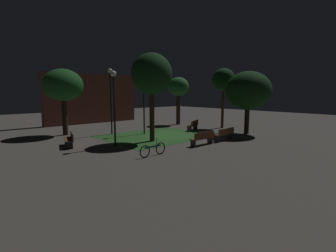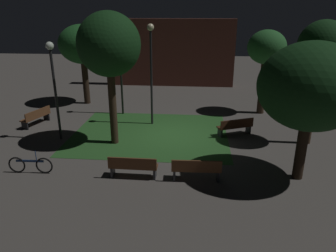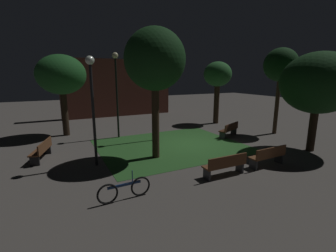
{
  "view_description": "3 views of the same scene",
  "coord_description": "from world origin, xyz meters",
  "px_view_note": "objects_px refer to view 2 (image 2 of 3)",
  "views": [
    {
      "loc": [
        -12.98,
        -14.26,
        3.29
      ],
      "look_at": [
        0.03,
        0.28,
        0.66
      ],
      "focal_mm": 26.42,
      "sensor_mm": 36.0,
      "label": 1
    },
    {
      "loc": [
        1.05,
        -14.59,
        5.87
      ],
      "look_at": [
        -0.21,
        -0.53,
        0.71
      ],
      "focal_mm": 33.73,
      "sensor_mm": 36.0,
      "label": 2
    },
    {
      "loc": [
        -6.97,
        -11.01,
        3.85
      ],
      "look_at": [
        -1.18,
        0.58,
        1.05
      ],
      "focal_mm": 25.27,
      "sensor_mm": 36.0,
      "label": 3
    }
  ],
  "objects_px": {
    "bench_front_left": "(196,169)",
    "tree_right_canopy": "(323,47)",
    "bench_by_lamp": "(133,166)",
    "bench_back_row": "(235,126)",
    "bench_near_trees": "(37,116)",
    "lamp_post_near_wall": "(120,56)",
    "bicycle": "(30,165)",
    "lamp_post_plaza_west": "(151,59)",
    "lamp_post_path_center": "(53,75)",
    "tree_near_wall": "(311,87)",
    "tree_left_canopy": "(82,45)",
    "tree_tall_center": "(266,50)",
    "tree_back_left": "(109,46)"
  },
  "relations": [
    {
      "from": "bench_front_left",
      "to": "tree_right_canopy",
      "type": "height_order",
      "value": "tree_right_canopy"
    },
    {
      "from": "bench_back_row",
      "to": "tree_back_left",
      "type": "distance_m",
      "value": 7.16
    },
    {
      "from": "tree_near_wall",
      "to": "lamp_post_near_wall",
      "type": "distance_m",
      "value": 10.86
    },
    {
      "from": "tree_tall_center",
      "to": "tree_back_left",
      "type": "distance_m",
      "value": 9.41
    },
    {
      "from": "bench_near_trees",
      "to": "tree_tall_center",
      "type": "distance_m",
      "value": 13.37
    },
    {
      "from": "tree_back_left",
      "to": "bench_near_trees",
      "type": "bearing_deg",
      "value": 156.81
    },
    {
      "from": "tree_near_wall",
      "to": "lamp_post_path_center",
      "type": "relative_size",
      "value": 1.08
    },
    {
      "from": "bench_by_lamp",
      "to": "lamp_post_path_center",
      "type": "bearing_deg",
      "value": 140.91
    },
    {
      "from": "bicycle",
      "to": "bench_back_row",
      "type": "bearing_deg",
      "value": 29.53
    },
    {
      "from": "bench_by_lamp",
      "to": "tree_left_canopy",
      "type": "height_order",
      "value": "tree_left_canopy"
    },
    {
      "from": "bench_front_left",
      "to": "tree_back_left",
      "type": "bearing_deg",
      "value": 140.05
    },
    {
      "from": "bench_front_left",
      "to": "bench_near_trees",
      "type": "xyz_separation_m",
      "value": [
        -8.68,
        5.29,
        0.0
      ]
    },
    {
      "from": "tree_near_wall",
      "to": "lamp_post_plaza_west",
      "type": "distance_m",
      "value": 8.26
    },
    {
      "from": "tree_tall_center",
      "to": "lamp_post_near_wall",
      "type": "distance_m",
      "value": 8.37
    },
    {
      "from": "lamp_post_near_wall",
      "to": "bicycle",
      "type": "bearing_deg",
      "value": -103.61
    },
    {
      "from": "bench_by_lamp",
      "to": "bench_front_left",
      "type": "relative_size",
      "value": 0.99
    },
    {
      "from": "bench_front_left",
      "to": "bicycle",
      "type": "xyz_separation_m",
      "value": [
        -6.31,
        0.02,
        -0.14
      ]
    },
    {
      "from": "bench_front_left",
      "to": "tree_right_canopy",
      "type": "distance_m",
      "value": 7.65
    },
    {
      "from": "bench_by_lamp",
      "to": "tree_near_wall",
      "type": "bearing_deg",
      "value": 5.37
    },
    {
      "from": "bench_back_row",
      "to": "tree_near_wall",
      "type": "relative_size",
      "value": 0.37
    },
    {
      "from": "tree_left_canopy",
      "to": "bench_near_trees",
      "type": "bearing_deg",
      "value": -106.44
    },
    {
      "from": "bench_by_lamp",
      "to": "lamp_post_plaza_west",
      "type": "bearing_deg",
      "value": 91.13
    },
    {
      "from": "bench_near_trees",
      "to": "tree_left_canopy",
      "type": "relative_size",
      "value": 0.36
    },
    {
      "from": "bench_near_trees",
      "to": "lamp_post_near_wall",
      "type": "height_order",
      "value": "lamp_post_near_wall"
    },
    {
      "from": "bench_back_row",
      "to": "tree_left_canopy",
      "type": "height_order",
      "value": "tree_left_canopy"
    },
    {
      "from": "lamp_post_near_wall",
      "to": "lamp_post_plaza_west",
      "type": "bearing_deg",
      "value": -39.21
    },
    {
      "from": "tree_back_left",
      "to": "tree_right_canopy",
      "type": "bearing_deg",
      "value": 4.83
    },
    {
      "from": "bench_near_trees",
      "to": "tree_back_left",
      "type": "height_order",
      "value": "tree_back_left"
    },
    {
      "from": "bench_by_lamp",
      "to": "bench_back_row",
      "type": "relative_size",
      "value": 0.98
    },
    {
      "from": "tree_left_canopy",
      "to": "tree_tall_center",
      "type": "bearing_deg",
      "value": -5.85
    },
    {
      "from": "lamp_post_path_center",
      "to": "lamp_post_near_wall",
      "type": "bearing_deg",
      "value": 63.43
    },
    {
      "from": "bench_front_left",
      "to": "tree_left_canopy",
      "type": "height_order",
      "value": "tree_left_canopy"
    },
    {
      "from": "bench_near_trees",
      "to": "lamp_post_path_center",
      "type": "height_order",
      "value": "lamp_post_path_center"
    },
    {
      "from": "tree_left_canopy",
      "to": "bench_by_lamp",
      "type": "bearing_deg",
      "value": -62.65
    },
    {
      "from": "bench_by_lamp",
      "to": "bench_near_trees",
      "type": "distance_m",
      "value": 8.26
    },
    {
      "from": "tree_left_canopy",
      "to": "tree_tall_center",
      "type": "relative_size",
      "value": 1.04
    },
    {
      "from": "bench_back_row",
      "to": "tree_near_wall",
      "type": "distance_m",
      "value": 5.4
    },
    {
      "from": "bench_by_lamp",
      "to": "tree_tall_center",
      "type": "bearing_deg",
      "value": 54.23
    },
    {
      "from": "tree_tall_center",
      "to": "lamp_post_plaza_west",
      "type": "bearing_deg",
      "value": -157.87
    },
    {
      "from": "bench_by_lamp",
      "to": "tree_right_canopy",
      "type": "distance_m",
      "value": 9.39
    },
    {
      "from": "tree_left_canopy",
      "to": "tree_right_canopy",
      "type": "bearing_deg",
      "value": -24.58
    },
    {
      "from": "bench_by_lamp",
      "to": "bench_back_row",
      "type": "bearing_deg",
      "value": 47.78
    },
    {
      "from": "lamp_post_plaza_west",
      "to": "bicycle",
      "type": "distance_m",
      "value": 7.8
    },
    {
      "from": "bench_near_trees",
      "to": "bench_back_row",
      "type": "xyz_separation_m",
      "value": [
        10.59,
        -0.61,
        0.0
      ]
    },
    {
      "from": "bicycle",
      "to": "tree_tall_center",
      "type": "bearing_deg",
      "value": 40.11
    },
    {
      "from": "bench_near_trees",
      "to": "tree_back_left",
      "type": "xyz_separation_m",
      "value": [
        4.84,
        -2.07,
        3.99
      ]
    },
    {
      "from": "bench_back_row",
      "to": "bench_by_lamp",
      "type": "bearing_deg",
      "value": -132.22
    },
    {
      "from": "lamp_post_plaza_west",
      "to": "lamp_post_near_wall",
      "type": "xyz_separation_m",
      "value": [
        -2.01,
        1.64,
        -0.07
      ]
    },
    {
      "from": "bench_front_left",
      "to": "bicycle",
      "type": "height_order",
      "value": "bicycle"
    },
    {
      "from": "bench_near_trees",
      "to": "lamp_post_near_wall",
      "type": "bearing_deg",
      "value": 29.33
    }
  ]
}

